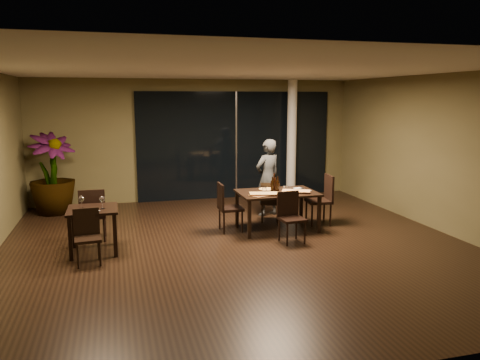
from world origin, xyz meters
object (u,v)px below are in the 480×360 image
Objects in this scene: main_table at (277,196)px; chair_main_right at (323,197)px; bottle_b at (278,184)px; bottle_c at (274,182)px; diner at (268,178)px; chair_main_left at (226,205)px; chair_side_near at (87,233)px; chair_main_far at (270,200)px; bottle_a at (272,184)px; chair_main_near at (290,214)px; potted_plant at (52,173)px; side_table at (93,216)px; chair_side_far at (93,212)px.

chair_main_right is (1.03, 0.13, -0.11)m from main_table.
bottle_b is 0.86× the size of bottle_c.
diner is 1.12m from bottle_b.
chair_main_right is 1.08m from bottle_b.
main_table is 0.90× the size of diner.
diner is (1.16, 1.00, 0.31)m from chair_main_left.
bottle_c is (3.46, 1.14, 0.45)m from chair_side_near.
bottle_a is at bearing 94.40° from chair_main_far.
potted_plant is (-4.32, 3.32, 0.40)m from chair_main_near.
side_table is 0.83× the size of chair_side_far.
chair_side_near is 3.67m from bottle_c.
potted_plant is (-0.95, 3.03, 0.28)m from side_table.
diner is at bearing 79.45° from chair_main_near.
potted_plant is at bearing 53.88° from chair_main_left.
bottle_c reaches higher than bottle_a.
bottle_c reaches higher than chair_side_far.
potted_plant is at bearing -37.03° from diner.
side_table is (-3.40, -0.50, -0.05)m from main_table.
chair_side_far is at bearing -4.37° from diner.
bottle_a is at bearing 9.89° from side_table.
bottle_c reaches higher than chair_side_near.
bottle_a is at bearing -133.45° from bottle_c.
main_table is at bearing 83.55° from chair_main_near.
potted_plant reaches higher than chair_side_far.
bottle_a is (0.91, -0.04, 0.37)m from chair_main_left.
bottle_c is at bearing 10.71° from side_table.
main_table is 1.15m from diner.
bottle_c reaches higher than chair_main_left.
bottle_b is at bearing -77.80° from chair_main_right.
chair_side_near is at bearing 113.62° from chair_main_left.
bottle_c is at bearing -84.59° from chair_main_right.
chair_main_left is 0.52× the size of potted_plant.
main_table is at bearing -82.82° from bottle_c.
chair_main_right reaches higher than chair_main_far.
chair_main_right is 0.61× the size of diner.
chair_main_far is at bearing 86.50° from bottle_b.
bottle_b reaches higher than chair_main_far.
bottle_c reaches higher than chair_main_far.
bottle_c is (-0.06, -0.42, 0.45)m from chair_main_far.
bottle_a is 0.09m from bottle_c.
main_table is 1.00m from chair_main_left.
chair_main_left is 2.01m from chair_main_right.
potted_plant is (-0.93, 2.40, 0.36)m from chair_side_far.
bottle_b reaches higher than bottle_a.
chair_main_near is at bearing -43.25° from chair_main_right.
potted_plant is at bearing 149.83° from main_table.
main_table is 1.56× the size of chair_side_far.
bottle_b is (1.00, -0.10, 0.37)m from chair_main_left.
side_table is at bearing 103.82° from chair_main_left.
chair_main_far is 0.83× the size of chair_main_right.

